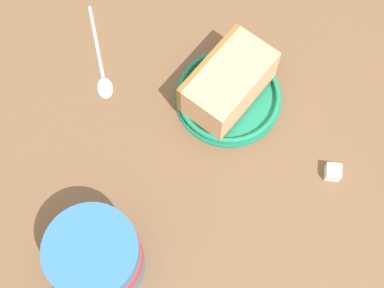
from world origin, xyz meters
TOP-DOWN VIEW (x-y plane):
  - ground_plane at (0.00, 0.00)cm, footprint 127.80×127.80cm
  - small_plate at (-5.18, 5.52)cm, footprint 13.20×13.20cm
  - cake_slice at (-5.37, 5.33)cm, footprint 12.62×12.45cm
  - tea_mug at (14.10, -10.83)cm, footprint 11.41×9.84cm
  - teaspoon at (-10.46, -10.04)cm, footprint 13.83×3.10cm
  - sugar_cube at (5.76, 16.57)cm, footprint 2.07×2.07cm

SIDE VIEW (x-z plane):
  - ground_plane at x=0.00cm, z-range -2.19..0.00cm
  - teaspoon at x=-10.46cm, z-range -0.05..0.75cm
  - small_plate at x=-5.18cm, z-range -0.01..1.47cm
  - sugar_cube at x=5.76cm, z-range 0.00..1.75cm
  - cake_slice at x=-5.37cm, z-range 0.86..6.76cm
  - tea_mug at x=14.10cm, z-range 0.16..8.71cm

